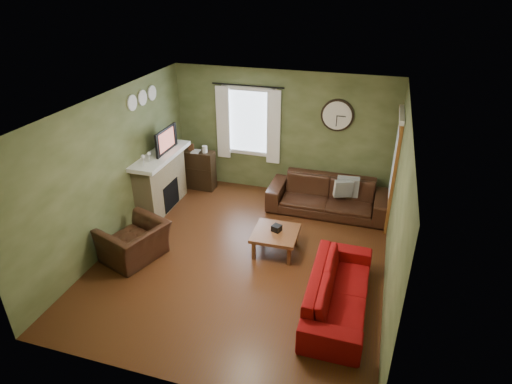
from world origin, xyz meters
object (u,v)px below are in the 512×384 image
(sofa_brown, at_px, (328,196))
(coffee_table, at_px, (275,242))
(bookshelf, at_px, (198,170))
(sofa_red, at_px, (339,291))
(armchair, at_px, (134,242))

(sofa_brown, xyz_separation_m, coffee_table, (-0.64, -1.64, -0.14))
(bookshelf, height_order, coffee_table, bookshelf)
(sofa_brown, bearing_deg, coffee_table, -111.28)
(sofa_red, xyz_separation_m, coffee_table, (-1.19, 1.07, -0.10))
(sofa_brown, distance_m, armchair, 3.77)
(bookshelf, distance_m, coffee_table, 2.92)
(sofa_red, bearing_deg, coffee_table, 48.09)
(bookshelf, relative_size, coffee_table, 1.15)
(bookshelf, distance_m, sofa_red, 4.52)
(armchair, bearing_deg, bookshelf, -160.66)
(coffee_table, bearing_deg, sofa_red, -41.91)
(bookshelf, distance_m, armchair, 2.73)
(sofa_red, distance_m, coffee_table, 1.61)
(sofa_red, xyz_separation_m, armchair, (-3.39, 0.23, 0.02))
(sofa_brown, bearing_deg, sofa_red, -78.49)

